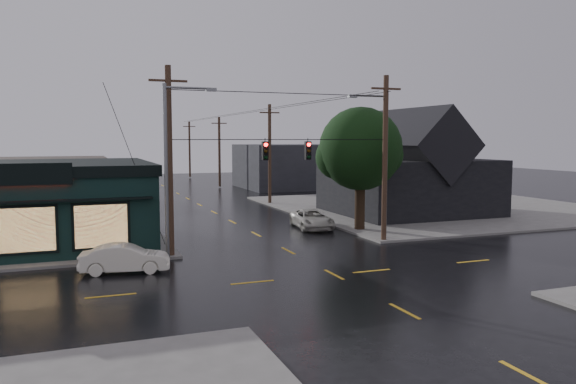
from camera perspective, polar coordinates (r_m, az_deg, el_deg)
name	(u,v)px	position (r m, az deg, el deg)	size (l,w,h in m)	color
ground_plane	(334,275)	(26.64, 4.69, -8.36)	(160.00, 160.00, 0.00)	black
sidewalk_ne	(436,207)	(53.76, 14.76, -1.45)	(28.00, 28.00, 0.15)	#63605C
pizza_shop	(6,204)	(36.65, -26.72, -1.08)	(16.30, 12.34, 4.90)	black
ne_building	(408,161)	(48.13, 12.13, 3.08)	(12.60, 11.60, 8.75)	black
corner_tree	(360,149)	(38.61, 7.37, 4.33)	(5.70, 5.70, 8.37)	black
utility_pole_nw	(172,258)	(30.84, -11.74, -6.55)	(2.00, 0.32, 10.15)	#302415
utility_pole_ne	(384,242)	(35.26, 9.68, -5.02)	(2.00, 0.32, 10.15)	#302415
utility_pole_far_a	(270,204)	(54.66, -1.86, -1.24)	(2.00, 0.32, 9.65)	#302415
utility_pole_far_b	(220,188)	(73.75, -6.94, 0.45)	(2.00, 0.32, 9.15)	#302415
utility_pole_far_c	(190,178)	(93.23, -9.92, 1.44)	(2.00, 0.32, 9.15)	#302415
span_signal_assembly	(287,150)	(31.90, -0.14, 4.27)	(13.00, 0.48, 1.23)	black
streetlight_nw	(168,261)	(30.12, -12.10, -6.85)	(5.40, 0.30, 9.15)	slate
streetlight_ne	(385,239)	(36.10, 9.80, -4.77)	(5.40, 0.30, 9.15)	slate
bg_building_west	(46,179)	(63.51, -23.39, 1.24)	(12.00, 10.00, 4.40)	#2E2422
bg_building_east	(296,166)	(73.62, 0.80, 2.66)	(14.00, 12.00, 5.60)	#232428
sedan_cream	(125,258)	(27.90, -16.23, -6.49)	(1.45, 4.15, 1.37)	white
suv_silver	(312,219)	(39.81, 2.43, -2.77)	(2.23, 4.84, 1.35)	beige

